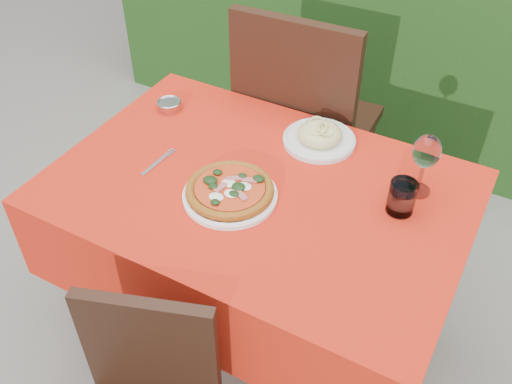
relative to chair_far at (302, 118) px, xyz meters
The scene contains 9 objects.
ground 0.86m from the chair_far, 78.29° to the right, with size 60.00×60.00×0.00m, color slate.
dining_table 0.60m from the chair_far, 78.29° to the right, with size 1.26×0.86×0.75m.
chair_far is the anchor object (origin of this frame).
pizza_plate 0.70m from the chair_far, 83.64° to the right, with size 0.30×0.30×0.05m.
pasta_plate 0.39m from the chair_far, 56.79° to the right, with size 0.24×0.24×0.07m.
water_glass 0.74m from the chair_far, 42.48° to the right, with size 0.08×0.08×0.10m.
wine_glass 0.73m from the chair_far, 34.38° to the right, with size 0.08×0.08×0.20m.
fork 0.71m from the chair_far, 107.86° to the right, with size 0.02×0.17×0.00m, color silver.
steel_ramekin 0.54m from the chair_far, 134.24° to the right, with size 0.08×0.08×0.03m, color #B4B4BB.
Camera 1 is at (0.63, -1.16, 1.88)m, focal length 40.00 mm.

